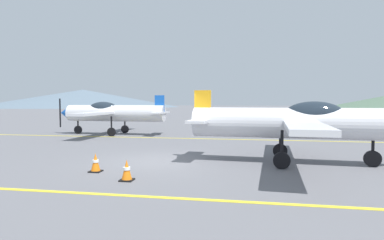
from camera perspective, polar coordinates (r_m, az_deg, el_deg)
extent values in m
plane|color=slate|center=(12.03, -5.80, -7.29)|extent=(400.00, 400.00, 0.00)
cube|color=yellow|center=(8.00, -14.73, -12.72)|extent=(80.00, 0.16, 0.01)
cube|color=yellow|center=(19.21, 0.33, -3.32)|extent=(80.00, 0.16, 0.01)
cylinder|color=silver|center=(11.88, 16.58, -0.53)|extent=(6.82, 1.55, 1.09)
ellipsoid|color=#1E2833|center=(11.94, 20.90, 0.99)|extent=(2.04, 1.03, 0.89)
cube|color=silver|center=(11.90, 18.50, -0.31)|extent=(1.69, 8.80, 0.16)
cube|color=silver|center=(12.14, 1.90, -0.08)|extent=(0.87, 2.63, 0.10)
cube|color=#F2A519|center=(12.12, 1.91, 2.50)|extent=(0.63, 0.16, 1.19)
cylinder|color=black|center=(12.38, 29.54, -3.75)|extent=(0.10, 0.10, 1.00)
cylinder|color=black|center=(12.45, 29.47, -6.03)|extent=(0.56, 0.16, 0.56)
cylinder|color=black|center=(10.85, 15.72, -4.37)|extent=(0.10, 0.10, 1.00)
cylinder|color=black|center=(10.93, 15.68, -6.97)|extent=(0.56, 0.16, 0.56)
cylinder|color=black|center=(13.02, 15.46, -3.12)|extent=(0.10, 0.10, 1.00)
cylinder|color=black|center=(13.09, 15.42, -5.30)|extent=(0.56, 0.16, 0.56)
cylinder|color=silver|center=(22.12, -13.46, 1.18)|extent=(6.77, 1.16, 1.09)
cone|color=blue|center=(23.89, -21.64, 1.18)|extent=(0.71, 0.94, 0.93)
cube|color=black|center=(24.11, -22.44, 1.18)|extent=(0.04, 0.12, 1.99)
ellipsoid|color=#1E2833|center=(22.49, -15.55, 2.02)|extent=(2.00, 0.91, 0.89)
cube|color=silver|center=(22.28, -14.39, 1.31)|extent=(1.18, 8.76, 0.16)
cube|color=silver|center=(21.04, -5.79, 1.29)|extent=(0.72, 2.59, 0.10)
cube|color=blue|center=(21.03, -5.79, 2.78)|extent=(0.63, 0.13, 1.19)
cylinder|color=black|center=(23.43, -19.66, -0.44)|extent=(0.10, 0.10, 1.00)
cylinder|color=black|center=(23.46, -19.63, -1.65)|extent=(0.56, 0.12, 0.56)
cylinder|color=black|center=(23.07, -11.87, -0.37)|extent=(0.10, 0.10, 1.00)
cylinder|color=black|center=(23.11, -11.86, -1.61)|extent=(0.56, 0.12, 0.56)
cylinder|color=black|center=(21.08, -14.16, -0.73)|extent=(0.10, 0.10, 1.00)
cylinder|color=black|center=(21.12, -14.14, -2.08)|extent=(0.56, 0.12, 0.56)
cube|color=red|center=(31.19, 11.56, 0.39)|extent=(2.55, 4.55, 0.75)
cube|color=black|center=(31.31, 11.52, 1.59)|extent=(1.99, 2.66, 0.55)
cylinder|color=black|center=(29.64, 10.41, -0.47)|extent=(0.33, 0.67, 0.64)
cylinder|color=black|center=(30.03, 13.79, -0.46)|extent=(0.33, 0.67, 0.64)
cylinder|color=black|center=(32.43, 9.49, -0.15)|extent=(0.33, 0.67, 0.64)
cylinder|color=black|center=(32.78, 12.59, -0.15)|extent=(0.33, 0.67, 0.64)
cube|color=black|center=(9.24, -11.53, -10.42)|extent=(0.36, 0.36, 0.04)
cone|color=orange|center=(9.17, -11.55, -8.63)|extent=(0.29, 0.29, 0.55)
cylinder|color=white|center=(9.17, -11.55, -8.46)|extent=(0.20, 0.20, 0.08)
cube|color=black|center=(10.59, -16.78, -8.73)|extent=(0.36, 0.36, 0.04)
cone|color=orange|center=(10.54, -16.81, -7.16)|extent=(0.29, 0.29, 0.55)
cylinder|color=white|center=(10.53, -16.81, -7.02)|extent=(0.20, 0.20, 0.08)
cone|color=slate|center=(157.36, -18.86, 3.68)|extent=(89.57, 89.57, 8.01)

